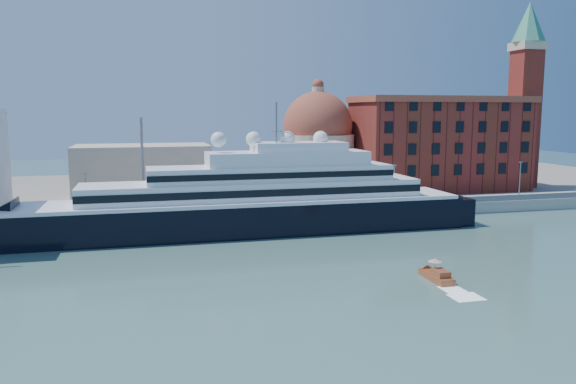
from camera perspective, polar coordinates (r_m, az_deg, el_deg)
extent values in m
plane|color=#325850|center=(79.88, 0.45, -7.43)|extent=(400.00, 400.00, 0.00)
cube|color=gray|center=(111.98, -4.07, -2.28)|extent=(180.00, 10.00, 2.50)
cube|color=slate|center=(152.03, -6.90, 0.33)|extent=(260.00, 72.00, 2.00)
cube|color=slate|center=(107.30, -3.64, -1.73)|extent=(180.00, 0.10, 1.20)
cube|color=black|center=(100.63, -4.60, -2.88)|extent=(80.43, 12.37, 6.70)
cube|color=black|center=(114.53, 15.64, -1.92)|extent=(6.19, 11.34, 6.19)
cube|color=white|center=(100.01, -4.63, -0.85)|extent=(78.37, 12.58, 0.62)
cube|color=white|center=(100.11, -3.48, 0.25)|extent=(59.81, 10.31, 3.09)
cube|color=black|center=(95.10, -2.88, -0.16)|extent=(59.81, 0.15, 1.24)
cube|color=white|center=(100.39, -1.76, 1.94)|extent=(43.31, 9.28, 2.68)
cube|color=white|center=(100.88, -0.05, 3.45)|extent=(28.87, 8.25, 2.47)
cube|color=white|center=(101.27, 1.09, 4.63)|extent=(16.50, 7.22, 1.65)
cylinder|color=slate|center=(100.07, -1.20, 7.07)|extent=(0.31, 0.31, 7.22)
sphere|color=white|center=(98.29, -7.08, 5.31)|extent=(2.68, 2.68, 2.68)
sphere|color=white|center=(99.28, -3.52, 5.38)|extent=(2.68, 2.68, 2.68)
sphere|color=white|center=(100.66, -0.05, 5.44)|extent=(2.68, 2.68, 2.68)
sphere|color=white|center=(102.38, 3.32, 5.47)|extent=(2.68, 2.68, 2.68)
cube|color=white|center=(97.65, -21.41, -4.77)|extent=(12.23, 6.04, 1.56)
cube|color=white|center=(97.53, -20.30, -3.96)|extent=(4.29, 3.13, 1.17)
cube|color=brown|center=(75.32, 14.84, -8.39)|extent=(2.05, 6.02, 1.00)
cube|color=brown|center=(74.25, 15.24, -7.96)|extent=(1.62, 2.52, 0.80)
cylinder|color=slate|center=(75.40, 14.69, -7.38)|extent=(0.06, 0.06, 1.60)
cone|color=red|center=(75.17, 14.71, -6.72)|extent=(1.80, 1.80, 0.40)
cube|color=maroon|center=(145.63, 15.11, 4.52)|extent=(42.00, 18.00, 22.00)
cube|color=brown|center=(145.43, 15.28, 9.04)|extent=(43.00, 19.00, 1.50)
cube|color=maroon|center=(158.66, 22.81, 6.79)|extent=(6.00, 6.00, 35.00)
cube|color=beige|center=(159.52, 23.18, 13.44)|extent=(7.00, 7.00, 2.00)
cone|color=#3F8A6E|center=(160.26, 23.31, 15.57)|extent=(8.40, 8.40, 10.00)
cylinder|color=beige|center=(139.38, 3.01, 2.99)|extent=(18.00, 18.00, 14.00)
sphere|color=brown|center=(138.87, 3.04, 6.69)|extent=(17.00, 17.00, 17.00)
cylinder|color=beige|center=(138.90, 3.06, 9.99)|extent=(3.00, 3.00, 3.00)
cube|color=beige|center=(134.07, -2.46, 1.93)|extent=(18.00, 14.00, 10.00)
cube|color=beige|center=(133.00, -14.53, 2.06)|extent=(30.00, 16.00, 12.00)
cylinder|color=slate|center=(106.84, -19.82, -0.39)|extent=(0.24, 0.24, 8.00)
cube|color=slate|center=(106.35, -19.92, 1.79)|extent=(0.80, 0.30, 0.25)
cylinder|color=slate|center=(108.23, -3.81, 0.18)|extent=(0.24, 0.24, 8.00)
cube|color=slate|center=(107.74, -3.83, 2.34)|extent=(0.80, 0.30, 0.25)
cylinder|color=slate|center=(117.53, 10.71, 0.68)|extent=(0.24, 0.24, 8.00)
cube|color=slate|center=(117.08, 10.77, 2.67)|extent=(0.80, 0.30, 0.25)
cylinder|color=slate|center=(133.08, 22.48, 1.06)|extent=(0.24, 0.24, 8.00)
cube|color=slate|center=(132.69, 22.58, 2.82)|extent=(0.80, 0.30, 0.25)
cylinder|color=slate|center=(107.78, -14.55, 2.58)|extent=(0.50, 0.50, 18.00)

